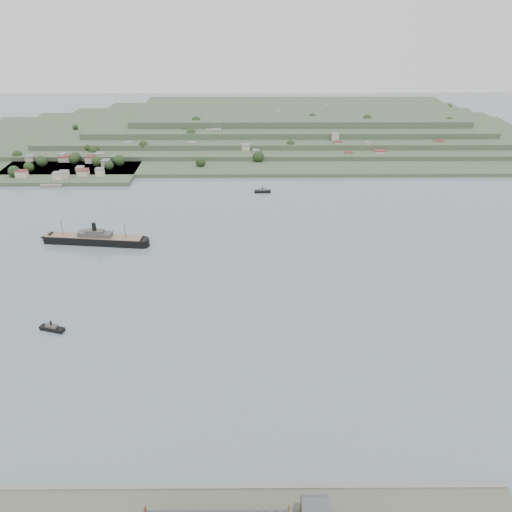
{
  "coord_description": "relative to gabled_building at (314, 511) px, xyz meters",
  "views": [
    {
      "loc": [
        4.31,
        -284.4,
        187.28
      ],
      "look_at": [
        5.97,
        30.0,
        13.43
      ],
      "focal_mm": 35.0,
      "sensor_mm": 36.0,
      "label": 1
    }
  ],
  "objects": [
    {
      "name": "ground",
      "position": [
        -27.5,
        164.0,
        -8.19
      ],
      "size": [
        1400.0,
        1400.0,
        0.0
      ],
      "primitive_type": "plane",
      "color": "slate",
      "rests_on": "ground"
    },
    {
      "name": "gabled_building",
      "position": [
        0.0,
        0.0,
        0.0
      ],
      "size": [
        10.4,
        10.18,
        14.09
      ],
      "color": "#4A261A",
      "rests_on": "ground"
    },
    {
      "name": "far_peninsula",
      "position": [
        0.41,
        557.1,
        3.69
      ],
      "size": [
        760.0,
        309.0,
        30.0
      ],
      "color": "#374B32",
      "rests_on": "ground"
    },
    {
      "name": "steamship",
      "position": [
        -154.76,
        240.33,
        -4.11
      ],
      "size": [
        91.88,
        20.09,
        22.05
      ],
      "color": "black",
      "rests_on": "ground"
    },
    {
      "name": "tugboat",
      "position": [
        -146.37,
        124.83,
        -6.47
      ],
      "size": [
        16.13,
        8.36,
        7.02
      ],
      "color": "black",
      "rests_on": "ground"
    },
    {
      "name": "ferry_east",
      "position": [
        -14.06,
        351.07,
        -6.71
      ],
      "size": [
        16.51,
        5.08,
        6.14
      ],
      "color": "black",
      "rests_on": "ground"
    }
  ]
}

